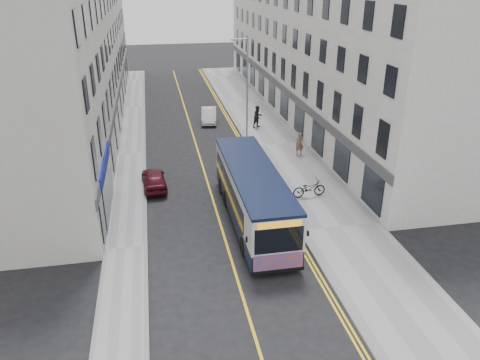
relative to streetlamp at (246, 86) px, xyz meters
name	(u,v)px	position (x,y,z in m)	size (l,w,h in m)	color
ground	(222,228)	(-4.17, -14.00, -4.38)	(140.00, 140.00, 0.00)	black
pavement_east	(277,145)	(2.08, -2.00, -4.32)	(4.50, 64.00, 0.12)	gray
pavement_west	(131,154)	(-9.17, -2.00, -4.32)	(2.00, 64.00, 0.12)	gray
kerb_east	(249,146)	(-0.17, -2.00, -4.32)	(0.18, 64.00, 0.13)	slate
kerb_west	(145,153)	(-8.17, -2.00, -4.32)	(0.18, 64.00, 0.13)	slate
road_centre_line	(198,150)	(-4.17, -2.00, -4.38)	(0.12, 64.00, 0.01)	yellow
road_dbl_yellow_inner	(243,147)	(-0.62, -2.00, -4.38)	(0.10, 64.00, 0.01)	yellow
road_dbl_yellow_outer	(246,147)	(-0.42, -2.00, -4.38)	(0.10, 64.00, 0.01)	yellow
terrace_east	(309,43)	(7.33, 7.00, 2.12)	(6.00, 46.00, 13.00)	white
terrace_west	(78,49)	(-13.17, 7.00, 2.12)	(6.00, 46.00, 13.00)	beige
streetlamp	(246,86)	(0.00, 0.00, 0.00)	(1.32, 0.18, 8.00)	#989BA0
city_bus	(253,193)	(-2.39, -13.59, -2.69)	(2.49, 10.64, 3.09)	black
bicycle	(309,188)	(1.55, -11.44, -3.73)	(0.71, 2.04, 1.07)	black
pedestrian_near	(300,144)	(3.09, -4.58, -3.42)	(0.61, 0.40, 1.68)	brown
pedestrian_far	(258,117)	(1.55, 2.52, -3.32)	(0.92, 0.71, 1.89)	black
car_white	(209,115)	(-2.37, 5.23, -3.77)	(1.31, 3.75, 1.23)	silver
car_maroon	(154,179)	(-7.57, -8.20, -3.77)	(1.44, 3.58, 1.22)	#460B15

